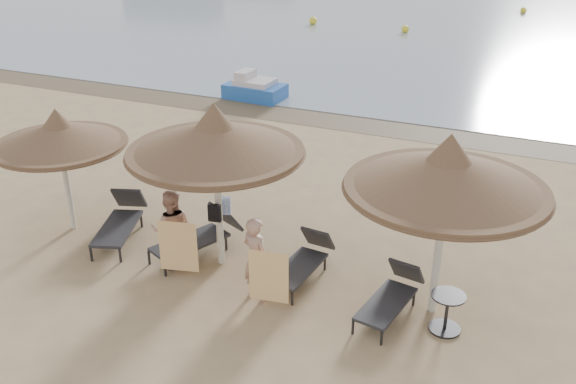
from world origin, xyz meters
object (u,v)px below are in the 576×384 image
at_px(lounger_far_left, 121,219).
at_px(side_table, 446,313).
at_px(palapa_center, 215,139).
at_px(pedal_boat, 254,89).
at_px(palapa_right, 447,174).
at_px(lounger_far_right, 392,294).
at_px(person_right, 256,252).
at_px(palapa_left, 59,135).
at_px(person_left, 171,223).
at_px(lounger_near_left, 201,235).
at_px(lounger_near_right, 304,259).

distance_m(lounger_far_left, side_table, 6.74).
bearing_deg(palapa_center, pedal_boat, 112.39).
xyz_separation_m(palapa_right, lounger_far_right, (-0.63, -0.29, -2.21)).
distance_m(palapa_right, person_right, 3.43).
bearing_deg(palapa_left, pedal_boat, 92.94).
relative_size(palapa_left, palapa_right, 0.82).
relative_size(palapa_left, person_left, 1.45).
height_order(lounger_near_left, person_right, person_right).
relative_size(palapa_center, palapa_right, 1.00).
distance_m(lounger_near_left, pedal_boat, 10.21).
height_order(lounger_near_right, lounger_far_right, lounger_near_right).
bearing_deg(lounger_near_left, palapa_left, -151.31).
bearing_deg(lounger_near_left, palapa_center, 4.15).
xyz_separation_m(lounger_near_right, person_right, (-0.49, -0.98, 0.57)).
relative_size(palapa_right, side_table, 4.80).
distance_m(lounger_near_left, lounger_near_right, 2.18).
bearing_deg(palapa_right, palapa_center, -179.43).
height_order(lounger_far_left, lounger_near_left, lounger_far_left).
bearing_deg(lounger_far_left, palapa_left, 167.98).
xyz_separation_m(lounger_far_left, side_table, (6.72, -0.52, -0.06)).
distance_m(palapa_center, palapa_right, 4.04).
height_order(person_right, pedal_boat, person_right).
bearing_deg(palapa_right, lounger_far_left, 179.27).
distance_m(lounger_far_right, person_right, 2.40).
height_order(lounger_far_left, person_right, person_right).
height_order(side_table, person_left, person_left).
relative_size(palapa_right, lounger_far_left, 1.62).
bearing_deg(lounger_far_left, lounger_far_right, -22.36).
bearing_deg(person_right, palapa_left, 12.44).
bearing_deg(person_left, side_table, 154.11).
bearing_deg(palapa_right, side_table, -55.48).
distance_m(palapa_left, person_left, 3.06).
height_order(palapa_right, lounger_near_right, palapa_right).
distance_m(side_table, pedal_boat, 13.20).
bearing_deg(palapa_right, lounger_near_right, 176.36).
distance_m(palapa_center, lounger_near_left, 2.24).
xyz_separation_m(palapa_left, lounger_far_right, (6.94, -0.24, -1.76)).
bearing_deg(palapa_right, palapa_left, -179.60).
bearing_deg(person_left, palapa_left, -35.94).
relative_size(palapa_right, lounger_far_right, 1.84).
xyz_separation_m(palapa_center, lounger_far_right, (3.40, -0.25, -2.20)).
height_order(lounger_near_right, side_table, lounger_near_right).
bearing_deg(side_table, lounger_far_right, 170.70).
xyz_separation_m(lounger_near_left, person_right, (1.69, -0.99, 0.54)).
height_order(palapa_center, person_right, palapa_center).
bearing_deg(palapa_left, side_table, -2.83).
relative_size(lounger_near_right, person_right, 0.96).
height_order(palapa_center, palapa_right, palapa_right).
bearing_deg(lounger_far_left, lounger_near_left, -16.05).
height_order(palapa_left, person_left, palapa_left).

